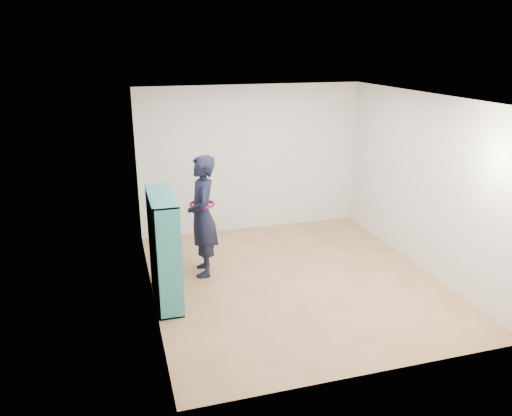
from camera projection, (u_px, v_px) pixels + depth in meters
name	position (u px, v px, depth m)	size (l,w,h in m)	color
floor	(294.00, 280.00, 7.23)	(4.50, 4.50, 0.00)	#996945
ceiling	(299.00, 97.00, 6.41)	(4.50, 4.50, 0.00)	white
wall_left	(148.00, 207.00, 6.28)	(0.02, 4.50, 2.60)	silver
wall_right	(423.00, 183.00, 7.35)	(0.02, 4.50, 2.60)	silver
wall_back	(251.00, 159.00, 8.87)	(4.00, 0.02, 2.60)	silver
wall_front	(380.00, 259.00, 4.77)	(4.00, 0.02, 2.60)	silver
bookshelf	(162.00, 250.00, 6.46)	(0.32, 1.09, 1.46)	#27747B
person	(202.00, 216.00, 7.18)	(0.50, 0.70, 1.79)	black
smartphone	(192.00, 207.00, 7.19)	(0.02, 0.09, 0.12)	silver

